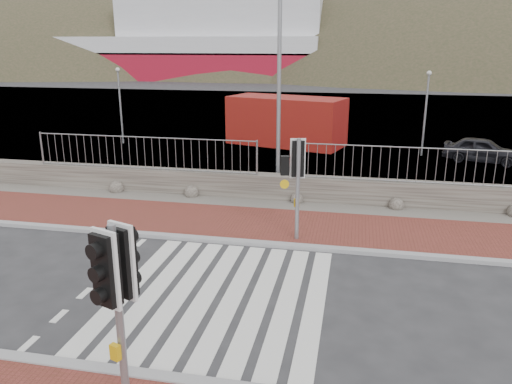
% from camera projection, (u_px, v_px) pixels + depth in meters
% --- Properties ---
extents(ground, '(220.00, 220.00, 0.00)m').
position_uv_depth(ground, '(220.00, 296.00, 11.06)').
color(ground, '#28282B').
rests_on(ground, ground).
extents(sidewalk_far, '(40.00, 3.00, 0.08)m').
position_uv_depth(sidewalk_far, '(259.00, 225.00, 15.28)').
color(sidewalk_far, maroon).
rests_on(sidewalk_far, ground).
extents(kerb_near, '(40.00, 0.25, 0.12)m').
position_uv_depth(kerb_near, '(171.00, 379.00, 8.23)').
color(kerb_near, gray).
rests_on(kerb_near, ground).
extents(kerb_far, '(40.00, 0.25, 0.12)m').
position_uv_depth(kerb_far, '(249.00, 243.00, 13.87)').
color(kerb_far, gray).
rests_on(kerb_far, ground).
extents(zebra_crossing, '(4.62, 5.60, 0.01)m').
position_uv_depth(zebra_crossing, '(220.00, 295.00, 11.06)').
color(zebra_crossing, silver).
rests_on(zebra_crossing, ground).
extents(gravel_strip, '(40.00, 1.50, 0.06)m').
position_uv_depth(gravel_strip, '(270.00, 205.00, 17.16)').
color(gravel_strip, '#59544C').
rests_on(gravel_strip, ground).
extents(stone_wall, '(40.00, 0.60, 0.90)m').
position_uv_depth(stone_wall, '(274.00, 187.00, 17.79)').
color(stone_wall, '#453F38').
rests_on(stone_wall, ground).
extents(railing, '(18.07, 0.07, 1.22)m').
position_uv_depth(railing, '(274.00, 150.00, 17.25)').
color(railing, gray).
rests_on(railing, stone_wall).
extents(quay, '(120.00, 40.00, 0.50)m').
position_uv_depth(quay, '(320.00, 118.00, 37.26)').
color(quay, '#4C4C4F').
rests_on(quay, ground).
extents(water, '(220.00, 50.00, 0.05)m').
position_uv_depth(water, '(339.00, 83.00, 70.11)').
color(water, '#3F4C54').
rests_on(water, ground).
extents(ferry, '(50.00, 16.00, 20.00)m').
position_uv_depth(ferry, '(183.00, 43.00, 77.97)').
color(ferry, maroon).
rests_on(ferry, ground).
extents(hills_backdrop, '(254.00, 90.00, 100.00)m').
position_uv_depth(hills_backdrop, '(373.00, 192.00, 98.91)').
color(hills_backdrop, '#2E331F').
rests_on(hills_backdrop, ground).
extents(traffic_signal_near, '(0.50, 0.39, 3.05)m').
position_uv_depth(traffic_signal_near, '(116.00, 282.00, 6.93)').
color(traffic_signal_near, gray).
rests_on(traffic_signal_near, ground).
extents(traffic_signal_far, '(0.72, 0.38, 2.94)m').
position_uv_depth(traffic_signal_far, '(297.00, 168.00, 13.51)').
color(traffic_signal_far, gray).
rests_on(traffic_signal_far, ground).
extents(streetlight, '(1.76, 0.44, 8.33)m').
position_uv_depth(streetlight, '(283.00, 64.00, 17.32)').
color(streetlight, gray).
rests_on(streetlight, ground).
extents(shipping_container, '(6.68, 4.24, 2.58)m').
position_uv_depth(shipping_container, '(286.00, 121.00, 27.21)').
color(shipping_container, maroon).
rests_on(shipping_container, ground).
extents(car_a, '(3.70, 2.34, 1.17)m').
position_uv_depth(car_a, '(482.00, 150.00, 23.27)').
color(car_a, black).
rests_on(car_a, ground).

